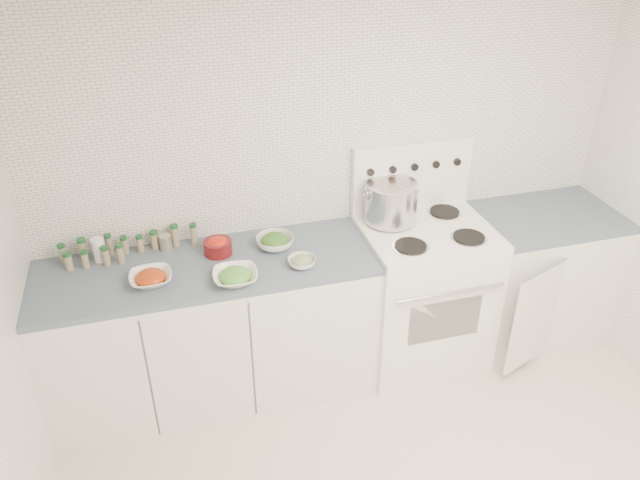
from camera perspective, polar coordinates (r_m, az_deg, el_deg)
The scene contains 13 objects.
room_walls at distance 2.32m, azimuth 12.31°, elevation -1.13°, with size 3.54×3.04×2.52m.
counter_left at distance 3.71m, azimuth -9.76°, elevation -8.12°, with size 1.85×0.62×0.90m.
stove at distance 3.96m, azimuth 9.24°, elevation -4.42°, with size 0.76×0.70×1.36m.
counter_right at distance 4.36m, azimuth 19.12°, elevation -3.03°, with size 0.89×0.77×0.90m.
stock_pot at distance 3.71m, azimuth 6.51°, elevation 3.64°, with size 0.33×0.31×0.24m.
bowl_tomato at distance 3.36m, azimuth -15.22°, elevation -3.35°, with size 0.22×0.22×0.07m.
bowl_snowpea at distance 3.28m, azimuth -7.75°, elevation -3.29°, with size 0.25×0.25×0.08m.
bowl_broccoli at distance 3.54m, azimuth -4.13°, elevation -0.12°, with size 0.25×0.25×0.09m.
bowl_zucchini at distance 3.37m, azimuth -1.67°, elevation -1.98°, with size 0.20×0.20×0.06m.
bowl_pepper at distance 3.52m, azimuth -9.33°, elevation -0.54°, with size 0.16×0.16×0.10m.
salt_canister at distance 3.61m, azimuth -19.55°, elevation -0.85°, with size 0.07×0.07×0.14m, color white.
tin_can at distance 3.62m, azimuth -13.91°, elevation -0.23°, with size 0.07×0.07×0.09m, color #ACA792.
spice_cluster at distance 3.61m, azimuth -17.71°, elevation -0.61°, with size 0.75×0.15×0.14m.
Camera 1 is at (-1.00, -1.71, 2.76)m, focal length 35.00 mm.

